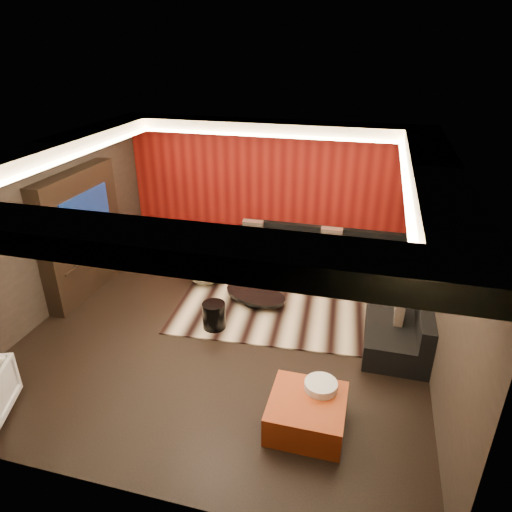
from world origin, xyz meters
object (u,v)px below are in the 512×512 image
(coffee_table, at_px, (255,298))
(drum_stool, at_px, (214,315))
(white_side_table, at_px, (320,398))
(orange_ottoman, at_px, (307,413))
(sectional_sofa, at_px, (349,274))

(coffee_table, xyz_separation_m, drum_stool, (-0.44, -0.89, 0.12))
(white_side_table, bearing_deg, drum_stool, 142.67)
(orange_ottoman, bearing_deg, sectional_sofa, 86.44)
(drum_stool, distance_m, white_side_table, 2.33)
(white_side_table, bearing_deg, sectional_sofa, 88.30)
(white_side_table, relative_size, orange_ottoman, 0.56)
(white_side_table, height_order, orange_ottoman, white_side_table)
(coffee_table, bearing_deg, white_side_table, -58.42)
(drum_stool, relative_size, orange_ottoman, 0.49)
(drum_stool, relative_size, sectional_sofa, 0.12)
(coffee_table, xyz_separation_m, white_side_table, (1.42, -2.30, 0.13))
(drum_stool, xyz_separation_m, sectional_sofa, (1.95, 1.89, 0.03))
(white_side_table, height_order, sectional_sofa, sectional_sofa)
(coffee_table, relative_size, sectional_sofa, 0.31)
(sectional_sofa, bearing_deg, drum_stool, -136.01)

